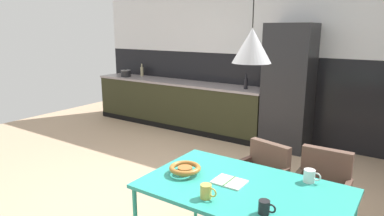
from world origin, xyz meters
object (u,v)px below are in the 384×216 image
at_px(bottle_vinegar_dark, 142,71).
at_px(dining_table, 243,192).
at_px(open_book, 229,182).
at_px(armchair_near_window, 262,171).
at_px(cooking_pot, 126,73).
at_px(bottle_spice_small, 246,83).
at_px(armchair_far_side, 322,184).
at_px(pendant_lamp_over_table_near, 252,45).
at_px(fruit_bowl, 185,169).
at_px(refrigerator_column, 288,88).
at_px(mug_dark_espresso, 310,176).
at_px(mug_short_terracotta, 206,191).
at_px(mug_tall_blue, 265,207).

bearing_deg(bottle_vinegar_dark, dining_table, -39.14).
bearing_deg(open_book, armchair_near_window, 94.84).
xyz_separation_m(cooking_pot, bottle_vinegar_dark, (0.18, 0.31, 0.03)).
bearing_deg(armchair_near_window, cooking_pot, -14.17).
distance_m(open_book, bottle_spice_small, 3.32).
bearing_deg(armchair_far_side, pendant_lamp_over_table_near, 63.59).
distance_m(armchair_far_side, bottle_spice_small, 2.88).
height_order(armchair_near_window, open_book, armchair_near_window).
relative_size(dining_table, fruit_bowl, 5.82).
height_order(dining_table, pendant_lamp_over_table_near, pendant_lamp_over_table_near).
bearing_deg(open_book, cooking_pot, 144.04).
bearing_deg(refrigerator_column, mug_dark_espresso, -67.84).
bearing_deg(mug_short_terracotta, mug_tall_blue, 5.04).
distance_m(dining_table, armchair_near_window, 0.91).
distance_m(dining_table, armchair_far_side, 0.97).
height_order(dining_table, mug_short_terracotta, mug_short_terracotta).
xyz_separation_m(armchair_near_window, mug_short_terracotta, (0.05, -1.17, 0.29)).
distance_m(refrigerator_column, dining_table, 3.18).
relative_size(refrigerator_column, bottle_vinegar_dark, 7.65).
xyz_separation_m(mug_short_terracotta, mug_tall_blue, (0.43, 0.04, -0.01)).
height_order(fruit_bowl, mug_tall_blue, mug_tall_blue).
bearing_deg(fruit_bowl, mug_tall_blue, -15.18).
distance_m(armchair_near_window, mug_dark_espresso, 0.82).
height_order(armchair_near_window, armchair_far_side, armchair_far_side).
relative_size(dining_table, armchair_far_side, 1.88).
xyz_separation_m(open_book, pendant_lamp_over_table_near, (0.13, 0.04, 1.06)).
distance_m(refrigerator_column, bottle_vinegar_dark, 3.35).
distance_m(fruit_bowl, mug_tall_blue, 0.82).
bearing_deg(mug_tall_blue, cooking_pot, 144.17).
xyz_separation_m(mug_dark_espresso, mug_short_terracotta, (-0.54, -0.68, 0.00)).
bearing_deg(refrigerator_column, fruit_bowl, -86.38).
xyz_separation_m(armchair_near_window, pendant_lamp_over_table_near, (0.20, -0.81, 1.31)).
bearing_deg(pendant_lamp_over_table_near, armchair_near_window, 103.81).
relative_size(refrigerator_column, mug_dark_espresso, 14.77).
bearing_deg(mug_tall_blue, pendant_lamp_over_table_near, 131.13).
xyz_separation_m(dining_table, cooking_pot, (-4.24, 2.99, 0.29)).
bearing_deg(refrigerator_column, dining_table, -77.01).
bearing_deg(fruit_bowl, armchair_far_side, 46.05).
relative_size(open_book, bottle_spice_small, 0.93).
xyz_separation_m(dining_table, mug_tall_blue, (0.28, -0.27, 0.09)).
relative_size(dining_table, mug_short_terracotta, 11.93).
height_order(cooking_pot, pendant_lamp_over_table_near, pendant_lamp_over_table_near).
bearing_deg(armchair_far_side, mug_dark_espresso, 89.26).
bearing_deg(bottle_vinegar_dark, mug_short_terracotta, -42.71).
xyz_separation_m(mug_tall_blue, bottle_spice_small, (-1.72, 3.32, 0.23)).
bearing_deg(open_book, mug_tall_blue, -34.41).
bearing_deg(dining_table, armchair_far_side, 66.12).
bearing_deg(mug_tall_blue, refrigerator_column, 106.48).
relative_size(fruit_bowl, cooking_pot, 1.26).
xyz_separation_m(dining_table, armchair_far_side, (0.39, 0.88, -0.18)).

